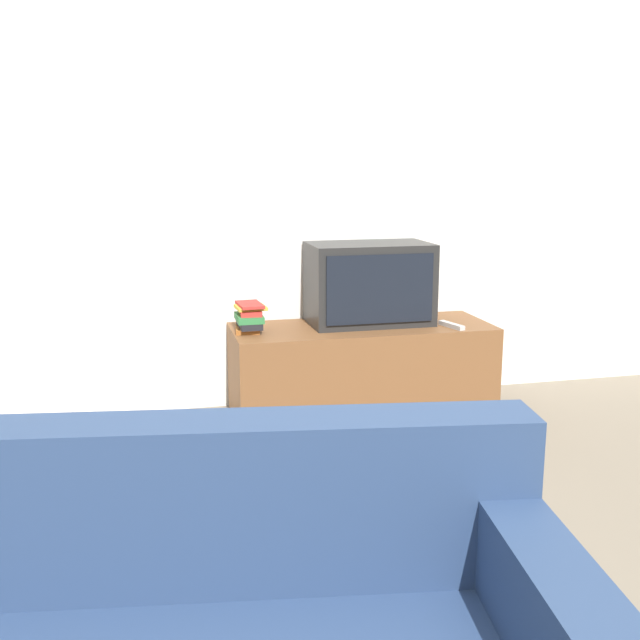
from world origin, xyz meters
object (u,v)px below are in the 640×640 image
at_px(tv_stand, 362,369).
at_px(television, 369,283).
at_px(remote_on_stand, 452,325).
at_px(book_stack, 249,318).

height_order(tv_stand, television, television).
distance_m(television, remote_on_stand, 0.51).
relative_size(television, book_stack, 3.04).
height_order(tv_stand, book_stack, book_stack).
bearing_deg(tv_stand, remote_on_stand, -18.12).
bearing_deg(remote_on_stand, television, 151.31).
height_order(book_stack, remote_on_stand, book_stack).
distance_m(book_stack, remote_on_stand, 1.11).
bearing_deg(book_stack, television, 5.63).
bearing_deg(television, remote_on_stand, -28.69).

